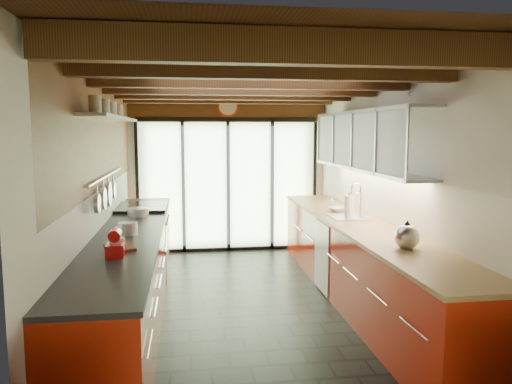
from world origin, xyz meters
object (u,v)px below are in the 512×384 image
soap_bottle (332,202)px  bowl (338,210)px  kettle (407,235)px  paper_towel (349,207)px  stand_mixer (116,245)px

soap_bottle → bowl: 0.30m
kettle → soap_bottle: size_ratio=1.86×
soap_bottle → bowl: (0.00, -0.29, -0.05)m
paper_towel → bowl: bearing=90.0°
kettle → soap_bottle: bearing=90.0°
paper_towel → stand_mixer: bearing=-149.4°
paper_towel → soap_bottle: paper_towel is taller
paper_towel → soap_bottle: 0.74m
kettle → bowl: size_ratio=1.26×
stand_mixer → soap_bottle: bearing=41.4°
stand_mixer → kettle: kettle is taller
soap_bottle → bowl: soap_bottle is taller
stand_mixer → paper_towel: size_ratio=0.83×
paper_towel → bowl: paper_towel is taller
bowl → soap_bottle: bearing=90.0°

